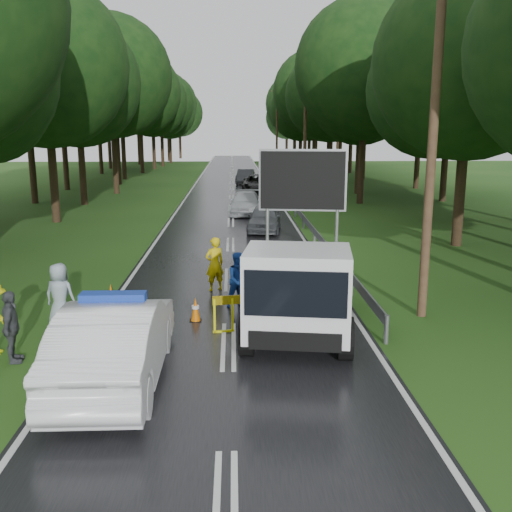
{
  "coord_description": "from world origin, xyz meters",
  "views": [
    {
      "loc": [
        0.14,
        -12.51,
        4.92
      ],
      "look_at": [
        0.79,
        3.79,
        1.3
      ],
      "focal_mm": 40.0,
      "sensor_mm": 36.0,
      "label": 1
    }
  ],
  "objects_px": {
    "officer": "(215,264)",
    "civilian": "(239,280)",
    "police_sedan": "(116,342)",
    "barrier": "(259,303)",
    "queue_car_third": "(259,185)",
    "queue_car_second": "(246,203)",
    "work_truck": "(299,287)",
    "queue_car_first": "(265,218)",
    "queue_car_fourth": "(245,177)"
  },
  "relations": [
    {
      "from": "barrier",
      "to": "queue_car_fourth",
      "type": "bearing_deg",
      "value": 81.09
    },
    {
      "from": "officer",
      "to": "queue_car_second",
      "type": "xyz_separation_m",
      "value": [
        1.34,
        16.67,
        -0.2
      ]
    },
    {
      "from": "police_sedan",
      "to": "queue_car_third",
      "type": "xyz_separation_m",
      "value": [
        4.35,
        33.09,
        -0.05
      ]
    },
    {
      "from": "queue_car_first",
      "to": "queue_car_fourth",
      "type": "xyz_separation_m",
      "value": [
        -0.39,
        25.41,
        0.02
      ]
    },
    {
      "from": "officer",
      "to": "barrier",
      "type": "bearing_deg",
      "value": 81.04
    },
    {
      "from": "police_sedan",
      "to": "officer",
      "type": "xyz_separation_m",
      "value": [
        1.75,
        6.52,
        0.01
      ]
    },
    {
      "from": "work_truck",
      "to": "civilian",
      "type": "xyz_separation_m",
      "value": [
        -1.44,
        2.18,
        -0.4
      ]
    },
    {
      "from": "barrier",
      "to": "queue_car_first",
      "type": "relative_size",
      "value": 0.6
    },
    {
      "from": "civilian",
      "to": "queue_car_first",
      "type": "relative_size",
      "value": 0.41
    },
    {
      "from": "officer",
      "to": "civilian",
      "type": "distance_m",
      "value": 1.85
    },
    {
      "from": "work_truck",
      "to": "barrier",
      "type": "height_order",
      "value": "work_truck"
    },
    {
      "from": "barrier",
      "to": "queue_car_third",
      "type": "xyz_separation_m",
      "value": [
        1.39,
        30.26,
        0.07
      ]
    },
    {
      "from": "officer",
      "to": "queue_car_third",
      "type": "distance_m",
      "value": 26.69
    },
    {
      "from": "police_sedan",
      "to": "queue_car_second",
      "type": "relative_size",
      "value": 1.14
    },
    {
      "from": "queue_car_second",
      "to": "officer",
      "type": "bearing_deg",
      "value": -90.82
    },
    {
      "from": "civilian",
      "to": "queue_car_fourth",
      "type": "xyz_separation_m",
      "value": [
        1.0,
        37.78,
        -0.12
      ]
    },
    {
      "from": "queue_car_second",
      "to": "queue_car_third",
      "type": "height_order",
      "value": "queue_car_third"
    },
    {
      "from": "police_sedan",
      "to": "barrier",
      "type": "xyz_separation_m",
      "value": [
        2.96,
        2.83,
        -0.12
      ]
    },
    {
      "from": "barrier",
      "to": "queue_car_first",
      "type": "bearing_deg",
      "value": 78.17
    },
    {
      "from": "barrier",
      "to": "queue_car_third",
      "type": "height_order",
      "value": "queue_car_third"
    },
    {
      "from": "work_truck",
      "to": "queue_car_second",
      "type": "height_order",
      "value": "work_truck"
    },
    {
      "from": "barrier",
      "to": "queue_car_fourth",
      "type": "height_order",
      "value": "queue_car_fourth"
    },
    {
      "from": "queue_car_fourth",
      "to": "queue_car_third",
      "type": "bearing_deg",
      "value": -77.54
    },
    {
      "from": "civilian",
      "to": "queue_car_fourth",
      "type": "height_order",
      "value": "civilian"
    },
    {
      "from": "barrier",
      "to": "queue_car_first",
      "type": "height_order",
      "value": "queue_car_first"
    },
    {
      "from": "queue_car_first",
      "to": "queue_car_third",
      "type": "height_order",
      "value": "queue_car_third"
    },
    {
      "from": "queue_car_second",
      "to": "barrier",
      "type": "bearing_deg",
      "value": -86.6
    },
    {
      "from": "queue_car_first",
      "to": "queue_car_third",
      "type": "distance_m",
      "value": 15.9
    },
    {
      "from": "queue_car_first",
      "to": "officer",
      "type": "bearing_deg",
      "value": -93.74
    },
    {
      "from": "queue_car_third",
      "to": "queue_car_first",
      "type": "bearing_deg",
      "value": -88.98
    },
    {
      "from": "barrier",
      "to": "police_sedan",
      "type": "bearing_deg",
      "value": -144.36
    },
    {
      "from": "barrier",
      "to": "officer",
      "type": "height_order",
      "value": "officer"
    },
    {
      "from": "queue_car_second",
      "to": "queue_car_fourth",
      "type": "distance_m",
      "value": 19.42
    },
    {
      "from": "work_truck",
      "to": "officer",
      "type": "bearing_deg",
      "value": 127.93
    },
    {
      "from": "officer",
      "to": "civilian",
      "type": "bearing_deg",
      "value": 86.57
    },
    {
      "from": "civilian",
      "to": "queue_car_second",
      "type": "height_order",
      "value": "civilian"
    },
    {
      "from": "queue_car_second",
      "to": "queue_car_fourth",
      "type": "xyz_separation_m",
      "value": [
        0.4,
        19.41,
        0.02
      ]
    },
    {
      "from": "work_truck",
      "to": "queue_car_third",
      "type": "height_order",
      "value": "work_truck"
    },
    {
      "from": "police_sedan",
      "to": "queue_car_first",
      "type": "xyz_separation_m",
      "value": [
        3.88,
        17.2,
        -0.19
      ]
    },
    {
      "from": "civilian",
      "to": "officer",
      "type": "bearing_deg",
      "value": 91.29
    },
    {
      "from": "officer",
      "to": "queue_car_fourth",
      "type": "xyz_separation_m",
      "value": [
        1.74,
        36.09,
        -0.18
      ]
    },
    {
      "from": "barrier",
      "to": "queue_car_third",
      "type": "bearing_deg",
      "value": 79.23
    },
    {
      "from": "police_sedan",
      "to": "queue_car_third",
      "type": "bearing_deg",
      "value": -97.77
    },
    {
      "from": "police_sedan",
      "to": "queue_car_first",
      "type": "bearing_deg",
      "value": -103.01
    },
    {
      "from": "civilian",
      "to": "queue_car_third",
      "type": "height_order",
      "value": "same"
    },
    {
      "from": "officer",
      "to": "queue_car_fourth",
      "type": "distance_m",
      "value": 36.13
    },
    {
      "from": "police_sedan",
      "to": "queue_car_first",
      "type": "relative_size",
      "value": 1.34
    },
    {
      "from": "queue_car_third",
      "to": "queue_car_fourth",
      "type": "relative_size",
      "value": 1.39
    },
    {
      "from": "work_truck",
      "to": "queue_car_first",
      "type": "xyz_separation_m",
      "value": [
        -0.04,
        14.55,
        -0.54
      ]
    },
    {
      "from": "work_truck",
      "to": "queue_car_fourth",
      "type": "height_order",
      "value": "work_truck"
    }
  ]
}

